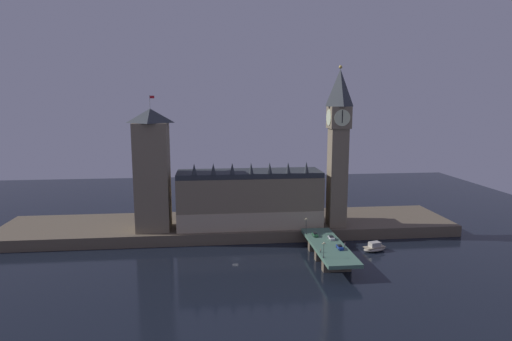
{
  "coord_description": "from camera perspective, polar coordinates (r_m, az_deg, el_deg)",
  "views": [
    {
      "loc": [
        -9.6,
        -168.35,
        64.05
      ],
      "look_at": [
        10.75,
        20.0,
        33.69
      ],
      "focal_mm": 30.0,
      "sensor_mm": 36.0,
      "label": 1
    }
  ],
  "objects": [
    {
      "name": "car_northbound_lead",
      "position": [
        188.88,
        7.89,
        -8.46
      ],
      "size": [
        1.99,
        4.24,
        1.53
      ],
      "color": "#235633",
      "rests_on": "bridge"
    },
    {
      "name": "parliament_hall",
      "position": [
        204.98,
        -0.89,
        -3.74
      ],
      "size": [
        68.13,
        20.71,
        31.79
      ],
      "color": "#7F7056",
      "rests_on": "embankment"
    },
    {
      "name": "pedestrian_near_rail",
      "position": [
        169.65,
        8.62,
        -10.5
      ],
      "size": [
        0.38,
        0.38,
        1.59
      ],
      "color": "black",
      "rests_on": "bridge"
    },
    {
      "name": "car_southbound_trail",
      "position": [
        185.66,
        10.0,
        -8.83
      ],
      "size": [
        2.02,
        4.49,
        1.51
      ],
      "color": "silver",
      "rests_on": "bridge"
    },
    {
      "name": "pedestrian_mid_walk",
      "position": [
        177.68,
        11.77,
        -9.66
      ],
      "size": [
        0.38,
        0.38,
        1.67
      ],
      "color": "black",
      "rests_on": "bridge"
    },
    {
      "name": "boat_downstream",
      "position": [
        195.42,
        15.51,
        -9.91
      ],
      "size": [
        11.46,
        7.59,
        4.12
      ],
      "color": "#B2A893",
      "rests_on": "ground_plane"
    },
    {
      "name": "car_southbound_lead",
      "position": [
        174.77,
        11.11,
        -10.0
      ],
      "size": [
        1.95,
        4.6,
        1.58
      ],
      "color": "navy",
      "rests_on": "bridge"
    },
    {
      "name": "street_lamp_far",
      "position": [
        190.32,
        6.7,
        -7.09
      ],
      "size": [
        1.34,
        0.6,
        7.29
      ],
      "color": "#2D3333",
      "rests_on": "bridge"
    },
    {
      "name": "victoria_tower",
      "position": [
        201.54,
        -13.66,
        0.08
      ],
      "size": [
        15.42,
        15.42,
        61.94
      ],
      "color": "#7F7056",
      "rests_on": "embankment"
    },
    {
      "name": "bridge",
      "position": [
        180.21,
        9.64,
        -10.29
      ],
      "size": [
        12.95,
        46.0,
        6.61
      ],
      "color": "#4C7560",
      "rests_on": "ground_plane"
    },
    {
      "name": "street_lamp_near",
      "position": [
        163.34,
        9.02,
        -10.17
      ],
      "size": [
        1.34,
        0.6,
        6.13
      ],
      "color": "#2D3333",
      "rests_on": "bridge"
    },
    {
      "name": "ground_plane",
      "position": [
        180.38,
        -2.77,
        -11.71
      ],
      "size": [
        400.0,
        400.0,
        0.0
      ],
      "primitive_type": "plane",
      "color": "black"
    },
    {
      "name": "embankment",
      "position": [
        216.47,
        -3.4,
        -7.39
      ],
      "size": [
        220.0,
        42.0,
        5.27
      ],
      "color": "brown",
      "rests_on": "ground_plane"
    },
    {
      "name": "clock_tower",
      "position": [
        203.73,
        10.91,
        3.64
      ],
      "size": [
        10.04,
        10.15,
        75.38
      ],
      "color": "#7F7056",
      "rests_on": "embankment"
    }
  ]
}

